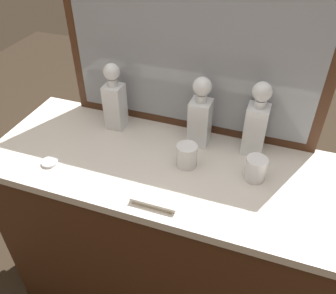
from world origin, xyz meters
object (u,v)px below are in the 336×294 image
Objects in this scene: crystal_decanter_rear at (115,102)px; crystal_tumbler_left at (187,156)px; crystal_tumbler_center at (255,170)px; porcelain_dish at (50,162)px; crystal_decanter_far_right at (256,125)px; silver_brush_far_right at (155,201)px; crystal_decanter_left at (200,118)px.

crystal_tumbler_left is at bearing -22.16° from crystal_decanter_rear.
porcelain_dish is at bearing -166.42° from crystal_tumbler_center.
crystal_decanter_far_right reaches higher than silver_brush_far_right.
crystal_tumbler_center is (0.03, -0.16, -0.08)m from crystal_decanter_far_right.
crystal_decanter_left is 3.23× the size of crystal_tumbler_left.
crystal_decanter_far_right is at bearing 102.17° from crystal_tumbler_center.
crystal_decanter_left is 4.77× the size of porcelain_dish.
crystal_tumbler_center reaches higher than porcelain_dish.
crystal_decanter_rear is 3.23× the size of crystal_tumbler_center.
silver_brush_far_right is (-0.26, -0.39, -0.11)m from crystal_decanter_far_right.
crystal_tumbler_center is at bearing 13.58° from porcelain_dish.
crystal_decanter_left is at bearing 33.06° from porcelain_dish.
crystal_tumbler_center is at bearing -77.83° from crystal_decanter_far_right.
crystal_decanter_left reaches higher than crystal_tumbler_center.
crystal_decanter_rear reaches higher than crystal_tumbler_left.
crystal_decanter_far_right is at bearing 25.51° from porcelain_dish.
crystal_tumbler_left is at bearing -177.52° from crystal_tumbler_center.
silver_brush_far_right is (-0.04, -0.22, -0.03)m from crystal_tumbler_left.
crystal_decanter_far_right is at bearing 56.72° from silver_brush_far_right.
crystal_decanter_left reaches higher than silver_brush_far_right.
crystal_decanter_rear reaches higher than porcelain_dish.
crystal_decanter_left is 0.21m from crystal_decanter_far_right.
crystal_decanter_rear is (-0.58, -0.02, -0.00)m from crystal_decanter_far_right.
crystal_decanter_left reaches higher than crystal_tumbler_left.
crystal_tumbler_left reaches higher than silver_brush_far_right.
crystal_tumbler_center is at bearing 2.48° from crystal_tumbler_left.
crystal_decanter_left is 0.96× the size of crystal_decanter_far_right.
crystal_tumbler_center is 0.76m from porcelain_dish.
crystal_tumbler_center is 0.56× the size of silver_brush_far_right.
crystal_decanter_rear is at bearing -177.78° from crystal_decanter_far_right.
crystal_decanter_far_right is at bearing 4.28° from crystal_decanter_left.
crystal_tumbler_left is 0.52m from porcelain_dish.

